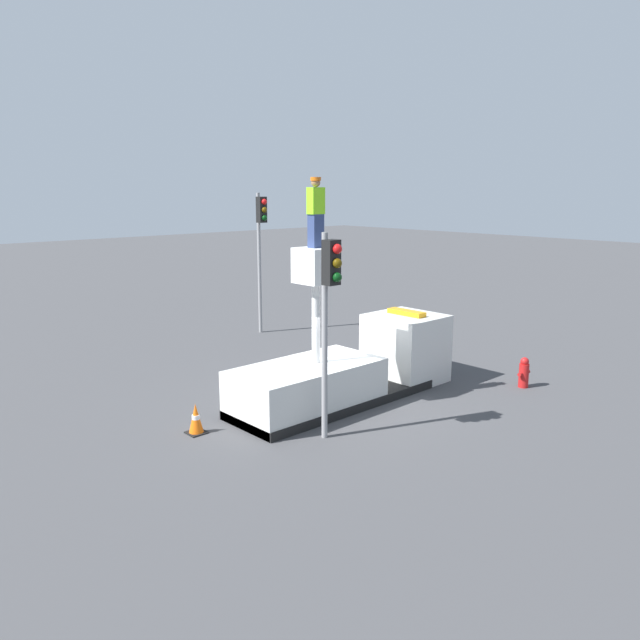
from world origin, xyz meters
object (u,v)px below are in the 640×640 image
traffic_light_pole (329,296)px  fire_hydrant (524,373)px  traffic_cone_rear (196,419)px  traffic_light_across (261,235)px  worker (316,213)px  bucket_truck (350,369)px

traffic_light_pole → fire_hydrant: traffic_light_pole is taller
traffic_cone_rear → traffic_light_across: bearing=43.9°
worker → traffic_light_across: 9.27m
traffic_light_pole → traffic_light_across: 11.32m
worker → fire_hydrant: 7.93m
bucket_truck → traffic_cone_rear: bearing=171.8°
fire_hydrant → traffic_light_pole: bearing=171.3°
fire_hydrant → bucket_truck: bearing=147.6°
bucket_truck → fire_hydrant: bucket_truck is taller
traffic_light_pole → traffic_light_across: bearing=60.3°
bucket_truck → traffic_light_across: 9.20m
bucket_truck → traffic_cone_rear: 4.63m
worker → traffic_light_across: worker is taller
worker → fire_hydrant: bearing=-26.2°
bucket_truck → fire_hydrant: bearing=-32.4°
traffic_light_across → traffic_cone_rear: 11.27m
bucket_truck → traffic_light_pole: 3.98m
worker → traffic_light_across: (4.40, 8.06, -1.21)m
traffic_light_pole → fire_hydrant: size_ratio=5.29×
traffic_light_pole → bucket_truck: bearing=35.5°
fire_hydrant → worker: bearing=153.8°
traffic_cone_rear → traffic_light_pole: bearing=-49.1°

